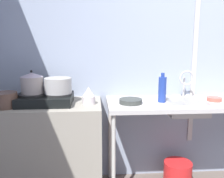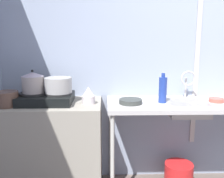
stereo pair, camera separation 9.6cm
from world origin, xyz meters
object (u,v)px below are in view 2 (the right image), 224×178
(pot_on_right_burner, at_px, (58,85))
(stove, at_px, (46,98))
(percolator, at_px, (89,96))
(small_bowl_on_drainboard, at_px, (216,100))
(bottle_by_sink, at_px, (163,90))
(frying_pan, at_px, (131,101))
(sink_basin, at_px, (187,108))
(pot_on_left_burner, at_px, (33,82))
(faucet, at_px, (188,80))
(bucket_on_floor, at_px, (179,176))
(pot_beside_stove, at_px, (7,99))

(pot_on_right_burner, bearing_deg, stove, -180.00)
(percolator, height_order, small_bowl_on_drainboard, percolator)
(bottle_by_sink, bearing_deg, small_bowl_on_drainboard, 0.55)
(pot_on_right_burner, relative_size, frying_pan, 1.16)
(percolator, xyz_separation_m, frying_pan, (0.39, -0.00, -0.06))
(stove, xyz_separation_m, sink_basin, (1.33, -0.00, -0.11))
(frying_pan, bearing_deg, small_bowl_on_drainboard, 2.76)
(pot_on_right_burner, bearing_deg, percolator, -9.18)
(stove, bearing_deg, percolator, -6.51)
(pot_on_left_burner, distance_m, frying_pan, 0.92)
(faucet, bearing_deg, pot_on_right_burner, -174.01)
(frying_pan, bearing_deg, percolator, 179.86)
(percolator, xyz_separation_m, small_bowl_on_drainboard, (1.21, 0.04, -0.06))
(sink_basin, bearing_deg, percolator, -177.46)
(percolator, relative_size, small_bowl_on_drainboard, 1.16)
(small_bowl_on_drainboard, xyz_separation_m, bucket_on_floor, (-0.31, 0.03, -0.80))
(sink_basin, bearing_deg, bucket_on_floor, 139.41)
(pot_beside_stove, bearing_deg, percolator, 5.25)
(faucet, relative_size, frying_pan, 1.33)
(pot_on_left_burner, bearing_deg, faucet, 5.06)
(faucet, height_order, small_bowl_on_drainboard, faucet)
(bottle_by_sink, bearing_deg, sink_basin, 1.85)
(bucket_on_floor, bearing_deg, frying_pan, -171.84)
(faucet, bearing_deg, pot_on_left_burner, -174.94)
(pot_on_right_burner, distance_m, percolator, 0.30)
(sink_basin, relative_size, frying_pan, 1.74)
(faucet, xyz_separation_m, bottle_by_sink, (-0.28, -0.14, -0.07))
(pot_on_left_burner, relative_size, bucket_on_floor, 0.74)
(pot_beside_stove, height_order, faucet, faucet)
(bucket_on_floor, bearing_deg, bottle_by_sink, -169.43)
(pot_beside_stove, xyz_separation_m, bottle_by_sink, (1.41, 0.10, 0.06))
(stove, height_order, pot_on_left_burner, pot_on_left_burner)
(stove, height_order, sink_basin, stove)
(pot_on_left_burner, height_order, bucket_on_floor, pot_on_left_burner)
(pot_on_right_burner, bearing_deg, bottle_by_sink, -0.68)
(sink_basin, relative_size, bucket_on_floor, 1.29)
(sink_basin, bearing_deg, frying_pan, -175.56)
(stove, relative_size, bottle_by_sink, 1.77)
(pot_on_right_burner, height_order, faucet, faucet)
(pot_beside_stove, bearing_deg, sink_basin, 3.72)
(stove, distance_m, sink_basin, 1.33)
(pot_on_left_burner, bearing_deg, small_bowl_on_drainboard, -0.22)
(pot_on_left_burner, bearing_deg, stove, -0.00)
(pot_on_left_burner, bearing_deg, pot_beside_stove, -151.85)
(pot_on_left_burner, xyz_separation_m, percolator, (0.51, -0.05, -0.12))
(frying_pan, height_order, bottle_by_sink, bottle_by_sink)
(stove, distance_m, bottle_by_sink, 1.09)
(stove, xyz_separation_m, pot_on_left_burner, (-0.12, 0.00, 0.15))
(faucet, xyz_separation_m, frying_pan, (-0.58, -0.18, -0.17))
(bucket_on_floor, bearing_deg, faucet, 54.79)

